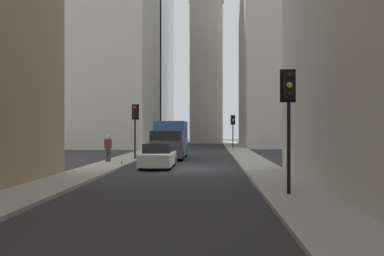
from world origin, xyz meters
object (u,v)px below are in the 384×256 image
Objects in this scene: delivery_truck at (170,139)px; pedestrian at (108,147)px; traffic_light_foreground at (289,102)px; traffic_light_midblock at (135,119)px; discarded_bottle at (122,163)px; traffic_light_far_junction at (233,124)px; sedan_white at (158,156)px.

delivery_truck is 3.73× the size of pedestrian.
delivery_truck is 1.57× the size of traffic_light_foreground.
discarded_bottle is at bearing -178.68° from traffic_light_midblock.
delivery_truck is 17.02m from traffic_light_far_junction.
pedestrian is at bearing 33.10° from discarded_bottle.
pedestrian is at bearing 155.35° from traffic_light_midblock.
traffic_light_far_junction reaches higher than pedestrian.
pedestrian is at bearing 54.25° from sedan_white.
pedestrian is (-4.62, 3.61, -0.37)m from delivery_truck.
traffic_light_far_junction reaches higher than sedan_white.
traffic_light_midblock is at bearing 23.77° from sedan_white.
sedan_white is 2.48× the size of pedestrian.
traffic_light_foreground is (-17.54, -5.64, 1.70)m from delivery_truck.
traffic_light_midblock is 19.57m from traffic_light_far_junction.
delivery_truck reaches higher than pedestrian.
pedestrian is (2.60, 3.61, 0.42)m from sedan_white.
delivery_truck is 23.93× the size of discarded_bottle.
pedestrian is 6.41× the size of discarded_bottle.
traffic_light_midblock is (15.66, 7.99, -0.16)m from traffic_light_foreground.
traffic_light_midblock is 14.42× the size of discarded_bottle.
sedan_white is 23.99m from traffic_light_far_junction.
sedan_white is 4.47m from pedestrian.
traffic_light_far_junction is (17.90, -7.91, -0.15)m from traffic_light_midblock.
traffic_light_foreground is at bearing -144.40° from pedestrian.
traffic_light_far_junction reaches higher than delivery_truck.
delivery_truck reaches higher than discarded_bottle.
delivery_truck is at bearing 160.87° from traffic_light_far_junction.
delivery_truck is at bearing -51.43° from traffic_light_midblock.
delivery_truck is 7.26m from sedan_white.
discarded_bottle is at bearing -146.90° from pedestrian.
traffic_light_foreground is 2.37× the size of pedestrian.
discarded_bottle is (-22.74, 7.80, -2.60)m from traffic_light_far_junction.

